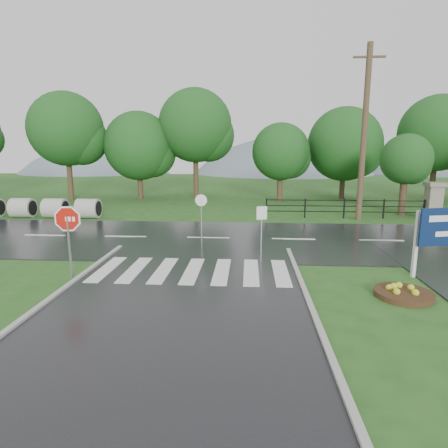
{
  "coord_description": "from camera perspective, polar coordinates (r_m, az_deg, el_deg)",
  "views": [
    {
      "loc": [
        1.88,
        -7.15,
        4.08
      ],
      "look_at": [
        1.01,
        6.0,
        1.5
      ],
      "focal_mm": 30.0,
      "sensor_mm": 36.0,
      "label": 1
    }
  ],
  "objects": [
    {
      "name": "ground",
      "position": [
        8.44,
        -10.09,
        -18.01
      ],
      "size": [
        120.0,
        120.0,
        0.0
      ],
      "primitive_type": "plane",
      "color": "#23521B",
      "rests_on": "ground"
    },
    {
      "name": "main_road",
      "position": [
        17.73,
        -2.41,
        -2.24
      ],
      "size": [
        90.0,
        8.0,
        0.04
      ],
      "primitive_type": "cube",
      "color": "black",
      "rests_on": "ground"
    },
    {
      "name": "crosswalk",
      "position": [
        12.93,
        -4.81,
        -7.07
      ],
      "size": [
        6.5,
        2.8,
        0.02
      ],
      "color": "silver",
      "rests_on": "ground"
    },
    {
      "name": "pillar_west",
      "position": [
        25.84,
        29.29,
        3.21
      ],
      "size": [
        1.0,
        1.0,
        2.24
      ],
      "color": "gray",
      "rests_on": "ground"
    },
    {
      "name": "fence_west",
      "position": [
        24.11,
        17.85,
        2.54
      ],
      "size": [
        9.58,
        0.08,
        1.2
      ],
      "color": "black",
      "rests_on": "ground"
    },
    {
      "name": "hills",
      "position": [
        74.78,
        4.9,
        -4.17
      ],
      "size": [
        102.0,
        48.0,
        48.0
      ],
      "color": "slate",
      "rests_on": "ground"
    },
    {
      "name": "treeline",
      "position": [
        31.43,
        2.15,
        3.61
      ],
      "size": [
        83.2,
        5.2,
        10.0
      ],
      "color": "#154618",
      "rests_on": "ground"
    },
    {
      "name": "culvert_pipes",
      "position": [
        26.45,
        -28.34,
        2.19
      ],
      "size": [
        9.7,
        1.2,
        1.2
      ],
      "color": "#9E9B93",
      "rests_on": "ground"
    },
    {
      "name": "stop_sign",
      "position": [
        12.83,
        -22.7,
        -0.14
      ],
      "size": [
        1.12,
        0.14,
        2.54
      ],
      "color": "#939399",
      "rests_on": "ground"
    },
    {
      "name": "flower_bed",
      "position": [
        11.95,
        25.69,
        -9.43
      ],
      "size": [
        1.61,
        1.61,
        0.32
      ],
      "color": "#332111",
      "rests_on": "ground"
    },
    {
      "name": "reg_sign_small",
      "position": [
        14.93,
        5.76,
        0.63
      ],
      "size": [
        0.42,
        0.13,
        1.93
      ],
      "color": "#939399",
      "rests_on": "ground"
    },
    {
      "name": "reg_sign_round",
      "position": [
        16.44,
        -3.48,
        1.71
      ],
      "size": [
        0.52,
        0.07,
        2.22
      ],
      "color": "#939399",
      "rests_on": "ground"
    },
    {
      "name": "utility_pole_east",
      "position": [
        23.61,
        20.57,
        12.82
      ],
      "size": [
        1.78,
        0.33,
        9.99
      ],
      "color": "#473523",
      "rests_on": "ground"
    },
    {
      "name": "entrance_tree_left",
      "position": [
        26.57,
        26.0,
        8.82
      ],
      "size": [
        3.16,
        3.16,
        5.16
      ],
      "color": "#3D2B1C",
      "rests_on": "ground"
    }
  ]
}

